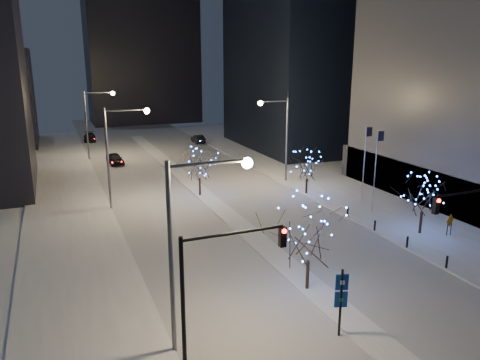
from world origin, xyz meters
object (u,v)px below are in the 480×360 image
street_lamp_w_near (191,229)px  holiday_tree_plaza_far (307,166)px  car_near (115,159)px  street_lamp_east (280,129)px  street_lamp_w_far (93,115)px  holiday_tree_plaza_near (424,194)px  traffic_signal_west (215,278)px  holiday_tree_median_far (199,163)px  traffic_signal_east (477,222)px  wayfinding_sign (341,296)px  construction_sign (450,223)px  car_mid (198,139)px  car_far (90,137)px  street_lamp_w_mid (118,144)px  holiday_tree_median_near (309,232)px

street_lamp_w_near → holiday_tree_plaza_far: bearing=48.8°
car_near → street_lamp_east: bearing=-52.6°
street_lamp_w_near → street_lamp_w_far: bearing=90.0°
car_near → holiday_tree_plaza_near: size_ratio=0.84×
street_lamp_w_far → traffic_signal_west: bearing=-89.5°
street_lamp_east → holiday_tree_median_far: street_lamp_east is taller
traffic_signal_east → holiday_tree_median_far: traffic_signal_east is taller
wayfinding_sign → construction_sign: 18.83m
traffic_signal_east → wayfinding_sign: 10.67m
street_lamp_w_near → car_mid: 60.37m
street_lamp_w_far → car_far: 17.28m
holiday_tree_plaza_near → traffic_signal_west: bearing=-155.2°
holiday_tree_plaza_near → construction_sign: size_ratio=2.86×
traffic_signal_west → holiday_tree_median_far: (7.94, 27.96, -1.07)m
holiday_tree_plaza_far → construction_sign: holiday_tree_plaza_far is taller
street_lamp_w_far → holiday_tree_plaza_near: 47.58m
car_mid → street_lamp_w_near: bearing=72.7°
street_lamp_w_mid → street_lamp_w_far: 25.00m
traffic_signal_west → traffic_signal_east: size_ratio=1.00×
street_lamp_east → holiday_tree_median_near: size_ratio=1.63×
holiday_tree_median_near → car_near: bearing=98.6°
car_near → construction_sign: 44.64m
street_lamp_w_near → holiday_tree_plaza_near: size_ratio=1.86×
traffic_signal_east → holiday_tree_median_near: traffic_signal_east is taller
holiday_tree_median_near → holiday_tree_median_far: 22.85m
street_lamp_east → street_lamp_w_far: bearing=130.8°
holiday_tree_plaza_near → street_lamp_w_far: bearing=118.0°
holiday_tree_plaza_near → holiday_tree_median_far: bearing=127.8°
traffic_signal_west → construction_sign: size_ratio=3.73×
street_lamp_w_near → wayfinding_sign: size_ratio=2.57×
car_mid → construction_sign: size_ratio=2.28×
wayfinding_sign → holiday_tree_plaza_near: bearing=52.6°
street_lamp_east → wayfinding_sign: 32.37m
car_mid → car_far: car_far is taller
holiday_tree_median_far → wayfinding_sign: 27.99m
car_near → holiday_tree_median_far: size_ratio=0.78×
street_lamp_w_mid → car_mid: bearing=61.0°
street_lamp_w_far → traffic_signal_east: (17.88, -51.00, -1.74)m
street_lamp_w_near → street_lamp_east: bearing=55.8°
car_mid → construction_sign: bearing=97.1°
traffic_signal_east → holiday_tree_plaza_near: 10.17m
car_mid → wayfinding_sign: (-10.42, -59.34, 1.68)m
street_lamp_w_far → holiday_tree_median_far: (8.44, -24.05, -2.81)m
street_lamp_w_mid → traffic_signal_east: 31.60m
holiday_tree_median_far → construction_sign: bearing=-50.7°
holiday_tree_median_far → holiday_tree_plaza_far: (11.00, -3.73, -0.51)m
car_far → holiday_tree_median_far: bearing=-74.5°
street_lamp_w_mid → holiday_tree_plaza_far: street_lamp_w_mid is taller
traffic_signal_west → wayfinding_sign: 7.41m
street_lamp_w_near → car_far: 66.53m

